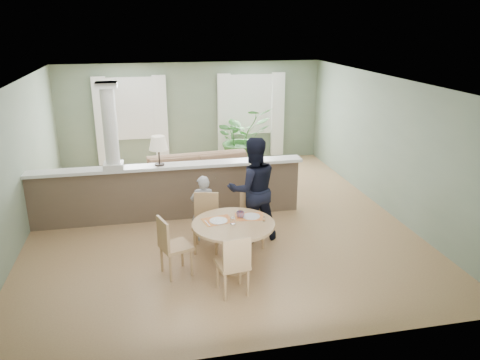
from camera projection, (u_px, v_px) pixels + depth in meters
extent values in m
plane|color=tan|center=(216.00, 218.00, 9.30)|extent=(8.00, 8.00, 0.00)
cube|color=gray|center=(192.00, 114.00, 12.57)|extent=(7.00, 0.02, 2.70)
cube|color=gray|center=(18.00, 164.00, 8.19)|extent=(0.02, 8.00, 2.70)
cube|color=gray|center=(385.00, 143.00, 9.54)|extent=(0.02, 8.00, 2.70)
cube|color=gray|center=(271.00, 248.00, 5.16)|extent=(7.00, 0.02, 2.70)
cube|color=white|center=(214.00, 81.00, 8.43)|extent=(7.00, 8.00, 0.02)
cube|color=white|center=(131.00, 109.00, 12.17)|extent=(1.10, 0.02, 1.50)
cube|color=white|center=(131.00, 109.00, 12.14)|extent=(1.22, 0.04, 1.62)
cube|color=white|center=(251.00, 104.00, 12.78)|extent=(1.10, 0.02, 1.50)
cube|color=white|center=(251.00, 105.00, 12.76)|extent=(1.22, 0.04, 1.62)
cube|color=white|center=(102.00, 122.00, 12.04)|extent=(0.35, 0.10, 2.30)
cube|color=white|center=(161.00, 120.00, 12.33)|extent=(0.35, 0.10, 2.30)
cube|color=white|center=(224.00, 117.00, 12.65)|extent=(0.35, 0.10, 2.30)
cube|color=white|center=(278.00, 115.00, 12.94)|extent=(0.35, 0.10, 2.30)
cube|color=brown|center=(169.00, 193.00, 9.14)|extent=(5.20, 0.22, 1.05)
cube|color=white|center=(168.00, 166.00, 8.96)|extent=(5.32, 0.36, 0.06)
cube|color=white|center=(114.00, 165.00, 8.74)|extent=(0.36, 0.36, 0.10)
cylinder|color=white|center=(110.00, 126.00, 8.50)|extent=(0.26, 0.26, 1.39)
cube|color=white|center=(106.00, 85.00, 8.26)|extent=(0.38, 0.38, 0.10)
cylinder|color=black|center=(160.00, 164.00, 8.92)|extent=(0.18, 0.18, 0.03)
cylinder|color=black|center=(159.00, 157.00, 8.87)|extent=(0.03, 0.03, 0.28)
cone|color=white|center=(158.00, 143.00, 8.78)|extent=(0.36, 0.36, 0.26)
imported|color=#866849|center=(202.00, 177.00, 10.39)|extent=(3.07, 1.42, 0.87)
imported|color=#306327|center=(242.00, 138.00, 12.23)|extent=(1.81, 1.70, 1.63)
cylinder|color=tan|center=(234.00, 266.00, 7.44)|extent=(0.54, 0.54, 0.04)
cylinder|color=tan|center=(234.00, 246.00, 7.32)|extent=(0.14, 0.14, 0.69)
cylinder|color=tan|center=(233.00, 224.00, 7.20)|extent=(1.28, 1.28, 0.04)
cube|color=red|center=(218.00, 220.00, 7.29)|extent=(0.51, 0.42, 0.01)
cube|color=red|center=(249.00, 216.00, 7.43)|extent=(0.50, 0.39, 0.01)
cylinder|color=white|center=(218.00, 221.00, 7.26)|extent=(0.28, 0.28, 0.01)
cylinder|color=white|center=(251.00, 216.00, 7.42)|extent=(0.28, 0.28, 0.01)
cylinder|color=white|center=(233.00, 221.00, 7.15)|extent=(0.08, 0.08, 0.09)
cube|color=silver|center=(216.00, 222.00, 7.18)|extent=(0.05, 0.19, 0.00)
cube|color=silver|center=(207.00, 223.00, 7.18)|extent=(0.06, 0.23, 0.00)
cylinder|color=white|center=(264.00, 219.00, 7.26)|extent=(0.04, 0.04, 0.07)
cylinder|color=silver|center=(264.00, 217.00, 7.24)|extent=(0.04, 0.04, 0.01)
imported|color=#2461A9|center=(240.00, 215.00, 7.39)|extent=(0.15, 0.15, 0.10)
cube|color=tan|center=(206.00, 224.00, 7.89)|extent=(0.52, 0.52, 0.05)
cylinder|color=tan|center=(195.00, 242.00, 7.80)|extent=(0.04, 0.04, 0.45)
cylinder|color=tan|center=(216.00, 242.00, 7.80)|extent=(0.04, 0.04, 0.45)
cylinder|color=tan|center=(197.00, 233.00, 8.14)|extent=(0.04, 0.04, 0.45)
cylinder|color=tan|center=(217.00, 233.00, 8.13)|extent=(0.04, 0.04, 0.45)
cube|color=tan|center=(206.00, 206.00, 7.99)|extent=(0.42, 0.13, 0.48)
cube|color=tan|center=(252.00, 219.00, 8.08)|extent=(0.52, 0.52, 0.05)
cylinder|color=tan|center=(242.00, 237.00, 7.99)|extent=(0.04, 0.04, 0.45)
cylinder|color=tan|center=(263.00, 237.00, 8.00)|extent=(0.04, 0.04, 0.45)
cylinder|color=tan|center=(242.00, 228.00, 8.33)|extent=(0.04, 0.04, 0.45)
cylinder|color=tan|center=(262.00, 228.00, 8.34)|extent=(0.04, 0.04, 0.45)
cube|color=tan|center=(252.00, 201.00, 8.19)|extent=(0.42, 0.12, 0.49)
cube|color=tan|center=(233.00, 264.00, 6.63)|extent=(0.48, 0.48, 0.05)
cylinder|color=tan|center=(240.00, 271.00, 6.92)|extent=(0.04, 0.04, 0.43)
cylinder|color=tan|center=(218.00, 275.00, 6.81)|extent=(0.04, 0.04, 0.43)
cylinder|color=tan|center=(248.00, 283.00, 6.62)|extent=(0.04, 0.04, 0.43)
cylinder|color=tan|center=(225.00, 287.00, 6.50)|extent=(0.04, 0.04, 0.43)
cube|color=tan|center=(237.00, 254.00, 6.38)|extent=(0.41, 0.10, 0.46)
cube|color=tan|center=(176.00, 247.00, 7.13)|extent=(0.55, 0.55, 0.05)
cylinder|color=tan|center=(192.00, 263.00, 7.16)|extent=(0.04, 0.04, 0.44)
cylinder|color=tan|center=(182.00, 253.00, 7.44)|extent=(0.04, 0.04, 0.44)
cylinder|color=tan|center=(171.00, 268.00, 6.99)|extent=(0.04, 0.04, 0.44)
cylinder|color=tan|center=(162.00, 259.00, 7.27)|extent=(0.04, 0.04, 0.44)
cube|color=tan|center=(163.00, 234.00, 6.95)|extent=(0.17, 0.40, 0.47)
imported|color=#A2A2A7|center=(203.00, 208.00, 8.20)|extent=(0.46, 0.32, 1.21)
imported|color=black|center=(253.00, 189.00, 8.18)|extent=(0.95, 0.77, 1.87)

